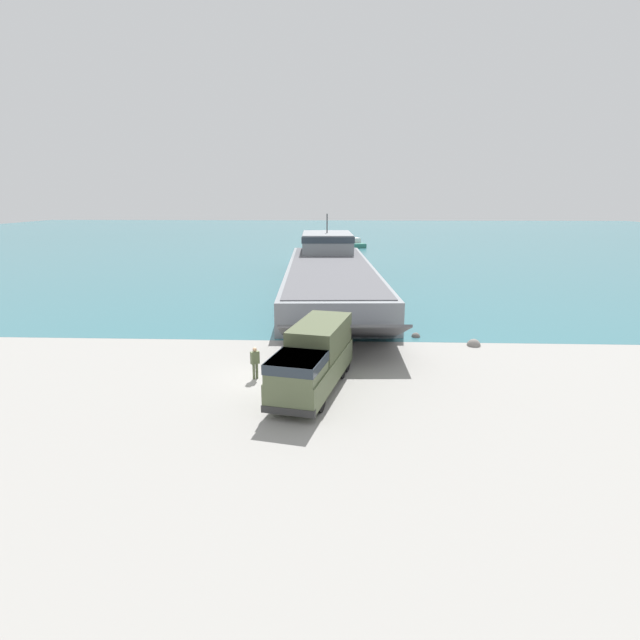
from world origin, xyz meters
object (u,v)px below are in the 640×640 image
at_px(military_truck, 314,358).
at_px(landing_craft, 330,269).
at_px(cargo_crate, 283,396).
at_px(moored_boat_a, 354,244).
at_px(soldier_on_ramp, 255,361).

bearing_deg(military_truck, landing_craft, -167.56).
height_order(landing_craft, military_truck, landing_craft).
distance_m(landing_craft, cargo_crate, 32.22).
bearing_deg(moored_boat_a, soldier_on_ramp, -113.00).
height_order(landing_craft, moored_boat_a, landing_craft).
relative_size(landing_craft, soldier_on_ramp, 25.69).
height_order(soldier_on_ramp, moored_boat_a, soldier_on_ramp).
bearing_deg(moored_boat_a, landing_craft, -112.44).
relative_size(military_truck, cargo_crate, 13.72).
xyz_separation_m(soldier_on_ramp, moored_boat_a, (6.96, 73.63, -0.43)).
distance_m(soldier_on_ramp, cargo_crate, 3.48).
relative_size(military_truck, moored_boat_a, 1.02).
bearing_deg(landing_craft, cargo_crate, -95.69).
relative_size(moored_boat_a, cargo_crate, 13.44).
bearing_deg(moored_boat_a, cargo_crate, -111.46).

